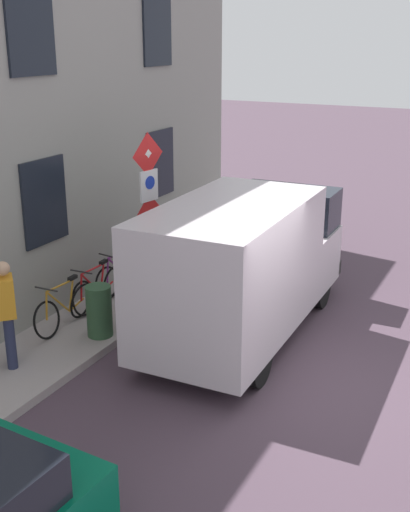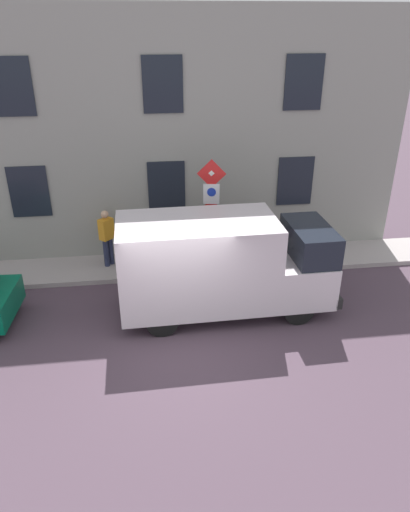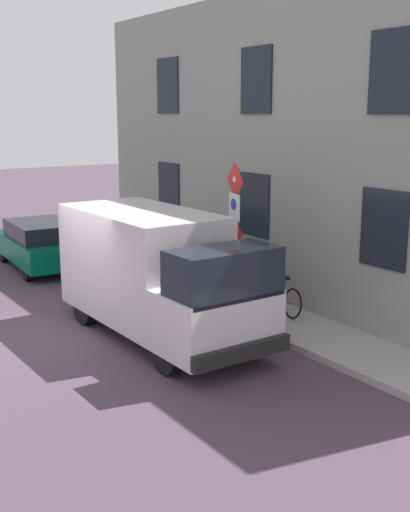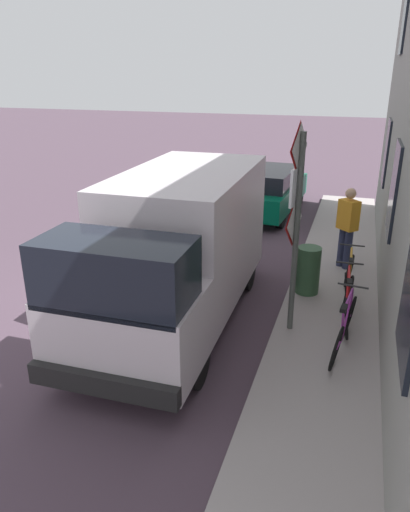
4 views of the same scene
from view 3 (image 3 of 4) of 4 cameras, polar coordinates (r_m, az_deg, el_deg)
The scene contains 11 objects.
ground_plane at distance 13.79m, azimuth -10.74°, elevation -6.49°, with size 80.00×80.00×0.00m, color #4A3945.
sidewalk_slab at distance 15.51m, azimuth 1.87°, elevation -3.86°, with size 1.65×16.35×0.14m, color #A19795.
building_facade at distance 15.62m, azimuth 5.50°, elevation 9.30°, with size 0.75×14.35×7.15m.
sign_post_stacked at distance 13.77m, azimuth 2.64°, elevation 3.14°, with size 0.19×0.55×3.18m.
delivery_van at distance 12.93m, azimuth -4.22°, elevation -1.42°, with size 2.10×5.37×2.50m.
parked_hatchback at distance 19.36m, azimuth -14.18°, elevation 1.10°, with size 1.98×4.10×1.38m.
bicycle_purple at distance 14.34m, azimuth 6.52°, elevation -3.46°, with size 0.47×1.71×0.89m.
bicycle_red at distance 15.04m, azimuth 4.19°, elevation -2.66°, with size 0.46×1.71×0.89m.
bicycle_orange at distance 15.77m, azimuth 2.07°, elevation -1.92°, with size 0.46×1.71×0.89m.
pedestrian at distance 16.79m, azimuth -1.40°, elevation 0.94°, with size 0.47×0.47×1.72m.
litter_bin at distance 15.36m, azimuth -0.23°, elevation -2.00°, with size 0.44×0.44×0.90m, color #2D5133.
Camera 3 is at (-5.04, -12.05, 4.44)m, focal length 45.56 mm.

